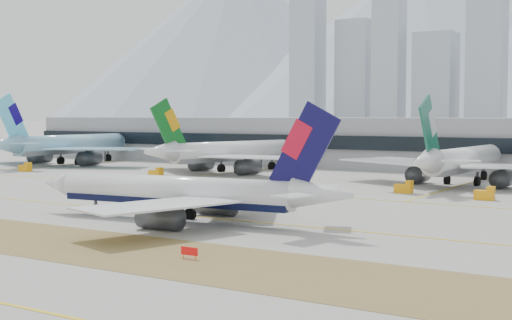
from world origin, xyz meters
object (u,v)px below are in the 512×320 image
Objects in this scene: taxiing_airliner at (185,193)px; terminal at (421,143)px; widebody_eva at (227,153)px; widebody_cathay at (461,162)px; widebody_korean at (67,146)px.

taxiing_airliner reaches higher than terminal.
widebody_eva is at bearing -129.62° from terminal.
widebody_eva is at bearing 91.29° from widebody_cathay.
widebody_korean is (-107.70, 78.10, 1.70)m from taxiing_airliner.
terminal is (100.86, 47.18, 1.49)m from widebody_korean.
widebody_cathay is 54.97m from terminal.
taxiing_airliner is 0.19× the size of terminal.
widebody_cathay is at bearing -62.06° from terminal.
taxiing_airliner is 90.65m from widebody_eva.
widebody_eva is 0.20× the size of terminal.
widebody_cathay reaches higher than taxiing_airliner.
terminal is (-6.84, 125.27, 3.18)m from taxiing_airliner.
widebody_korean is 1.14× the size of widebody_eva.
taxiing_airliner is 0.94× the size of widebody_cathay.
taxiing_airliner is 0.84× the size of widebody_korean.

